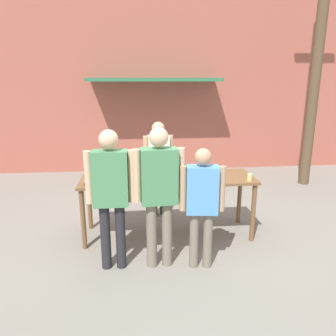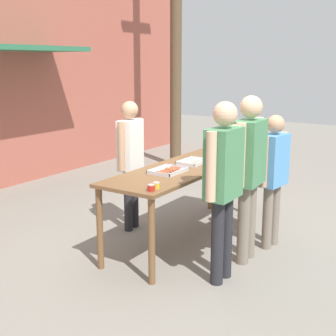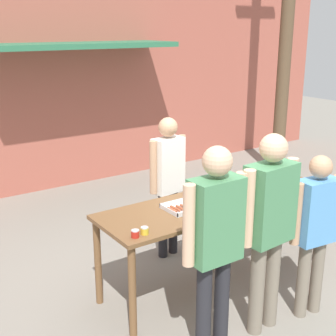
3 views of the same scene
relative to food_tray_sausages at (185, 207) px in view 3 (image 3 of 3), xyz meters
name	(u,v)px [view 3 (image 3 of 3)]	position (x,y,z in m)	size (l,w,h in m)	color
ground_plane	(216,280)	(0.43, -0.01, -0.96)	(24.00, 24.00, 0.00)	gray
building_facade_back	(63,53)	(0.43, 3.97, 1.29)	(12.00, 1.11, 4.50)	#A85647
serving_table	(219,209)	(0.43, -0.01, -0.12)	(2.65, 0.80, 0.95)	brown
food_tray_sausages	(185,207)	(0.00, 0.00, 0.00)	(0.42, 0.32, 0.04)	silver
food_tray_buns	(229,195)	(0.58, 0.00, 0.01)	(0.40, 0.27, 0.06)	silver
condiment_jar_mustard	(135,234)	(-0.75, -0.29, 0.02)	(0.07, 0.07, 0.07)	#B22319
condiment_jar_ketchup	(145,231)	(-0.65, -0.28, 0.02)	(0.07, 0.07, 0.07)	gold
beer_cup	(315,181)	(1.62, -0.29, 0.04)	(0.07, 0.07, 0.11)	#DBC67A
person_server_behind_table	(168,174)	(0.34, 0.80, 0.07)	(0.53, 0.25, 1.70)	#232328
person_customer_holding_hotdog	(215,235)	(-0.36, -0.88, 0.13)	(0.62, 0.24, 1.83)	#232328
person_customer_with_cup	(315,223)	(0.77, -0.98, -0.01)	(0.57, 0.26, 1.60)	#756B5B
person_customer_waiting_in_line	(269,218)	(0.23, -0.89, 0.14)	(0.65, 0.28, 1.85)	#756B5B
utility_pole	(289,0)	(3.93, 2.35, 2.15)	(1.10, 0.23, 6.09)	brown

